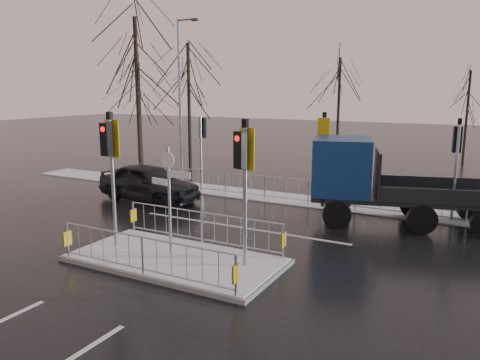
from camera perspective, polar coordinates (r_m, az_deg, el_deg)
The scene contains 13 objects.
ground at distance 13.50m, azimuth -7.87°, elevation -9.85°, with size 120.00×120.00×0.00m, color black.
snow_verge at distance 20.75m, azimuth 6.25°, elevation -2.32°, with size 30.00×2.00×0.04m, color white.
lane_markings at distance 13.25m, azimuth -8.73°, elevation -10.27°, with size 8.00×11.38×0.01m.
traffic_island at distance 13.38m, azimuth -7.92°, elevation -8.26°, with size 6.00×3.04×4.15m.
far_kerb_fixtures at distance 19.97m, azimuth 6.54°, elevation 0.08°, with size 18.00×0.65×3.83m.
car_far_lane at distance 20.65m, azimuth -11.07°, elevation -0.29°, with size 1.91×4.74×1.62m, color black.
flatbed_truck at distance 17.44m, azimuth 15.34°, elevation 0.19°, with size 7.00×4.11×3.06m.
tree_near_a at distance 27.81m, azimuth -12.50°, elevation 13.51°, with size 4.75×4.75×8.97m.
tree_near_b at distance 27.45m, azimuth -6.28°, elevation 11.72°, with size 4.00×4.00×7.55m.
tree_near_c at distance 30.98m, azimuth -12.17°, elevation 10.27°, with size 3.50×3.50×6.61m.
tree_far_a at distance 33.52m, azimuth 12.00°, elevation 10.87°, with size 3.75×3.75×7.08m.
tree_far_b at distance 34.18m, azimuth 26.07°, elevation 8.92°, with size 3.25×3.25×6.14m.
street_lamp_left at distance 24.09m, azimuth -7.22°, elevation 10.25°, with size 1.25×0.18×8.20m.
Camera 1 is at (7.52, -10.14, 4.79)m, focal length 35.00 mm.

